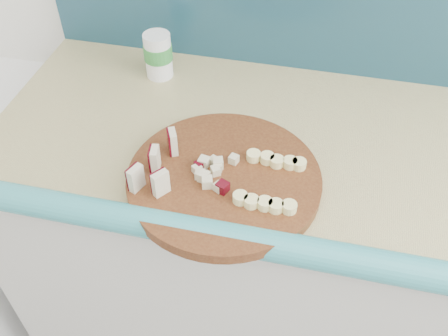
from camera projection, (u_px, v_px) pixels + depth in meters
name	position (u px, v px, depth m)	size (l,w,h in m)	color
kitchen_counter	(429.00, 285.00, 1.36)	(2.20, 0.63, 0.91)	silver
cutting_board	(224.00, 179.00, 1.00)	(0.39, 0.39, 0.02)	#431D0E
apple_wedges	(156.00, 165.00, 0.98)	(0.07, 0.15, 0.05)	beige
apple_chunks	(212.00, 169.00, 0.99)	(0.06, 0.06, 0.02)	beige
banana_slices	(271.00, 181.00, 0.97)	(0.13, 0.15, 0.02)	#FCF09A
canister	(158.00, 55.00, 1.24)	(0.07, 0.07, 0.12)	white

